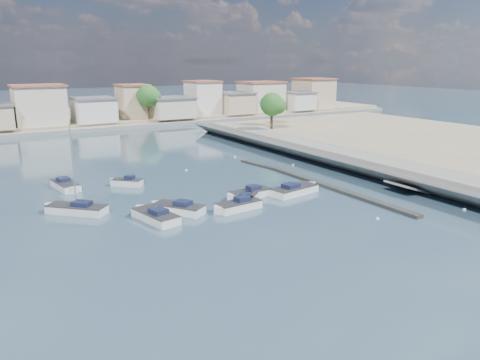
# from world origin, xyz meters

# --- Properties ---
(ground) EXTENTS (400.00, 400.00, 0.00)m
(ground) POSITION_xyz_m (0.00, 40.00, 0.00)
(ground) COLOR #27404F
(ground) RESTS_ON ground
(seawall_walkway) EXTENTS (5.00, 90.00, 1.80)m
(seawall_walkway) POSITION_xyz_m (18.50, 13.00, 0.90)
(seawall_walkway) COLOR slate
(seawall_walkway) RESTS_ON ground
(seawall_embankment) EXTENTS (49.65, 90.00, 2.90)m
(seawall_embankment) POSITION_xyz_m (40.10, 12.99, 0.85)
(seawall_embankment) COLOR slate
(seawall_embankment) RESTS_ON ground
(breakwater) EXTENTS (2.00, 31.02, 0.35)m
(breakwater) POSITION_xyz_m (6.90, 12.69, 0.17)
(breakwater) COLOR black
(breakwater) RESTS_ON ground
(far_shore_land) EXTENTS (160.00, 40.00, 1.40)m
(far_shore_land) POSITION_xyz_m (0.00, 92.00, 0.70)
(far_shore_land) COLOR gray
(far_shore_land) RESTS_ON ground
(far_shore_quay) EXTENTS (160.00, 2.50, 0.80)m
(far_shore_quay) POSITION_xyz_m (0.00, 71.00, 0.40)
(far_shore_quay) COLOR slate
(far_shore_quay) RESTS_ON ground
(far_town) EXTENTS (113.01, 12.80, 8.35)m
(far_town) POSITION_xyz_m (10.71, 76.92, 4.93)
(far_town) COLOR beige
(far_town) RESTS_ON far_shore_land
(shore_trees) EXTENTS (74.56, 38.32, 7.92)m
(shore_trees) POSITION_xyz_m (8.34, 68.11, 6.22)
(shore_trees) COLOR #38281E
(shore_trees) RESTS_ON ground
(motorboat_a) EXTENTS (4.59, 5.39, 1.48)m
(motorboat_a) POSITION_xyz_m (-12.15, 10.68, 0.38)
(motorboat_a) COLOR white
(motorboat_a) RESTS_ON ground
(motorboat_b) EXTENTS (3.79, 3.56, 1.48)m
(motorboat_b) POSITION_xyz_m (-4.55, 9.65, 0.38)
(motorboat_b) COLOR white
(motorboat_b) RESTS_ON ground
(motorboat_c) EXTENTS (5.39, 2.11, 1.48)m
(motorboat_c) POSITION_xyz_m (-3.37, 11.37, 0.38)
(motorboat_c) COLOR white
(motorboat_c) RESTS_ON ground
(motorboat_d) EXTENTS (5.37, 2.40, 1.48)m
(motorboat_d) POSITION_xyz_m (-6.66, 8.27, 0.38)
(motorboat_d) COLOR white
(motorboat_d) RESTS_ON ground
(motorboat_e) EXTENTS (3.22, 6.10, 1.48)m
(motorboat_e) POSITION_xyz_m (-14.84, 9.65, 0.38)
(motorboat_e) COLOR white
(motorboat_e) RESTS_ON ground
(motorboat_f) EXTENTS (3.64, 3.51, 1.48)m
(motorboat_f) POSITION_xyz_m (-13.37, 23.19, 0.38)
(motorboat_f) COLOR white
(motorboat_f) RESTS_ON ground
(motorboat_g) EXTENTS (2.71, 5.76, 1.48)m
(motorboat_g) POSITION_xyz_m (-19.82, 25.15, 0.38)
(motorboat_g) COLOR white
(motorboat_g) RESTS_ON ground
(motorboat_h) EXTENTS (6.59, 3.30, 1.48)m
(motorboat_h) POSITION_xyz_m (2.24, 10.13, 0.38)
(motorboat_h) COLOR white
(motorboat_h) RESTS_ON ground
(sailboat) EXTENTS (5.62, 5.49, 9.00)m
(sailboat) POSITION_xyz_m (-20.88, 15.49, 0.41)
(sailboat) COLOR white
(sailboat) RESTS_ON ground
(mooring_buoys) EXTENTS (17.19, 35.10, 0.37)m
(mooring_buoys) POSITION_xyz_m (4.86, 15.14, 0.05)
(mooring_buoys) COLOR white
(mooring_buoys) RESTS_ON ground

